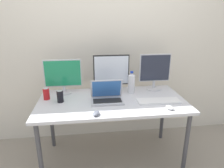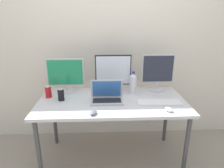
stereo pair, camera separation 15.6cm
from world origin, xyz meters
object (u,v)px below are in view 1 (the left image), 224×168
(work_desk, at_px, (112,106))
(monitor_center, at_px, (111,72))
(soda_can_near_keyboard, at_px, (60,96))
(mouse_by_keyboard, at_px, (96,113))
(laptop_silver, at_px, (107,96))
(monitor_right, at_px, (155,71))
(monitor_left, at_px, (63,76))
(soda_can_by_laptop, at_px, (46,94))
(keyboard_main, at_px, (158,101))
(water_bottle, at_px, (131,83))
(mouse_by_laptop, at_px, (170,107))

(work_desk, distance_m, monitor_center, 0.39)
(work_desk, distance_m, soda_can_near_keyboard, 0.55)
(mouse_by_keyboard, bearing_deg, laptop_silver, 88.36)
(monitor_right, bearing_deg, monitor_left, 179.91)
(monitor_center, height_order, soda_can_by_laptop, monitor_center)
(keyboard_main, distance_m, soda_can_near_keyboard, 1.02)
(keyboard_main, bearing_deg, laptop_silver, 172.54)
(water_bottle, bearing_deg, keyboard_main, -52.08)
(work_desk, bearing_deg, keyboard_main, -12.55)
(water_bottle, relative_size, soda_can_by_laptop, 2.05)
(monitor_center, relative_size, water_bottle, 1.68)
(laptop_silver, bearing_deg, mouse_by_laptop, -25.10)
(mouse_by_keyboard, bearing_deg, soda_can_by_laptop, 161.08)
(laptop_silver, height_order, mouse_by_keyboard, laptop_silver)
(laptop_silver, xyz_separation_m, soda_can_by_laptop, (-0.63, 0.12, 0.01))
(work_desk, xyz_separation_m, laptop_silver, (-0.05, -0.01, 0.12))
(work_desk, bearing_deg, monitor_center, 84.39)
(work_desk, xyz_separation_m, water_bottle, (0.25, 0.19, 0.18))
(work_desk, relative_size, mouse_by_laptop, 16.70)
(soda_can_by_laptop, bearing_deg, monitor_right, 7.72)
(work_desk, xyz_separation_m, monitor_right, (0.55, 0.28, 0.29))
(monitor_center, xyz_separation_m, water_bottle, (0.22, -0.07, -0.11))
(monitor_right, height_order, soda_can_by_laptop, monitor_right)
(soda_can_near_keyboard, bearing_deg, mouse_by_laptop, -16.06)
(monitor_left, relative_size, keyboard_main, 0.96)
(monitor_right, height_order, keyboard_main, monitor_right)
(laptop_silver, relative_size, soda_can_near_keyboard, 2.62)
(soda_can_by_laptop, bearing_deg, monitor_left, 45.30)
(work_desk, relative_size, monitor_right, 3.60)
(monitor_right, bearing_deg, monitor_center, -177.70)
(laptop_silver, distance_m, mouse_by_laptop, 0.64)
(keyboard_main, bearing_deg, mouse_by_laptop, -72.82)
(monitor_center, relative_size, mouse_by_laptop, 4.68)
(keyboard_main, xyz_separation_m, mouse_by_laptop, (0.05, -0.18, 0.01))
(work_desk, distance_m, laptop_silver, 0.13)
(work_desk, relative_size, mouse_by_keyboard, 16.72)
(mouse_by_keyboard, bearing_deg, soda_can_near_keyboard, 157.51)
(soda_can_near_keyboard, xyz_separation_m, soda_can_by_laptop, (-0.15, 0.09, 0.00))
(monitor_left, xyz_separation_m, soda_can_near_keyboard, (-0.01, -0.26, -0.14))
(monitor_right, relative_size, soda_can_near_keyboard, 3.40)
(monitor_right, distance_m, mouse_by_keyboard, 0.96)
(monitor_right, bearing_deg, water_bottle, -162.75)
(monitor_right, height_order, mouse_by_laptop, monitor_right)
(keyboard_main, xyz_separation_m, water_bottle, (-0.23, 0.29, 0.11))
(mouse_by_laptop, bearing_deg, soda_can_by_laptop, 139.64)
(work_desk, height_order, soda_can_by_laptop, soda_can_by_laptop)
(soda_can_by_laptop, bearing_deg, laptop_silver, -11.14)
(monitor_left, height_order, soda_can_near_keyboard, monitor_left)
(monitor_right, xyz_separation_m, water_bottle, (-0.30, -0.09, -0.11))
(monitor_center, xyz_separation_m, laptop_silver, (-0.08, -0.27, -0.18))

